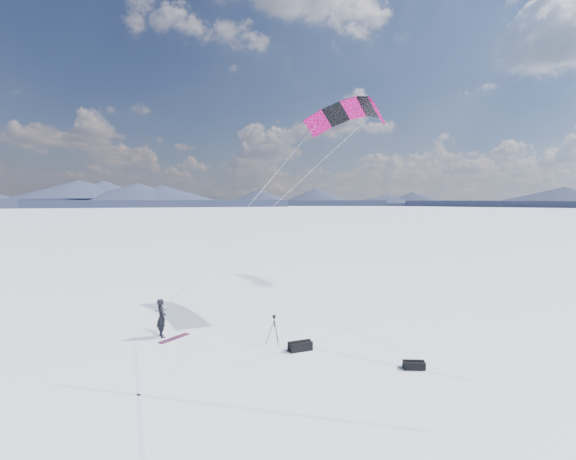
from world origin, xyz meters
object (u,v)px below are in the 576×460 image
snowkiter (162,337)px  snowboard (174,338)px  gear_bag_a (300,346)px  gear_bag_b (414,365)px  tripod (274,325)px

snowkiter → snowboard: (0.46, -0.49, 0.02)m
gear_bag_a → gear_bag_b: bearing=-46.4°
gear_bag_b → gear_bag_a: bearing=158.8°
gear_bag_a → snowboard: bearing=143.6°
snowboard → tripod: 4.62m
snowkiter → gear_bag_b: (7.97, -7.54, 0.15)m
snowboard → gear_bag_b: bearing=-74.5°
snowkiter → gear_bag_a: (4.97, -4.12, 0.19)m
tripod → gear_bag_a: 1.49m
tripod → gear_bag_a: (0.67, -1.18, -0.62)m
tripod → gear_bag_b: 5.92m
gear_bag_a → snowkiter: bearing=142.8°
snowboard → gear_bag_b: 10.30m
gear_bag_a → gear_bag_b: (3.00, -3.42, -0.04)m
gear_bag_a → tripod: bearing=122.2°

